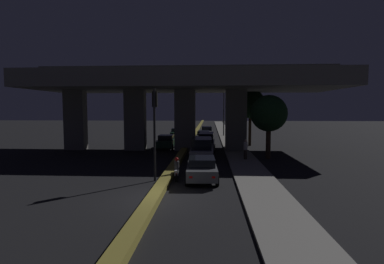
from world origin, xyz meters
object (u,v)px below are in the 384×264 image
pedestrian_on_sidewalk (245,149)px  car_grey_fifth (206,131)px  car_grey_lead (202,168)px  car_grey_third (206,141)px  street_lamp (221,105)px  car_grey_fourth (204,136)px  traffic_light_left_of_median (155,118)px  car_dark_green_second_oncoming (177,133)px  car_silver_second (202,149)px  car_dark_green_lead_oncoming (166,142)px  motorcycle_white_filtering_near (177,170)px

pedestrian_on_sidewalk → car_grey_fifth: bearing=99.0°
car_grey_fifth → car_grey_lead: bearing=177.5°
car_grey_lead → car_grey_third: (0.13, 13.25, 0.23)m
street_lamp → car_grey_fourth: (-2.62, -8.89, -4.25)m
traffic_light_left_of_median → car_dark_green_second_oncoming: traffic_light_left_of_median is taller
car_silver_second → car_grey_fifth: (0.14, 22.95, -0.17)m
car_grey_fourth → car_dark_green_lead_oncoming: (-4.11, -6.85, 0.01)m
car_grey_third → car_grey_fourth: size_ratio=1.05×
car_dark_green_second_oncoming → motorcycle_white_filtering_near: (2.90, -26.15, -0.18)m
car_dark_green_lead_oncoming → motorcycle_white_filtering_near: car_dark_green_lead_oncoming is taller
car_dark_green_lead_oncoming → pedestrian_on_sidewalk: (7.94, -7.40, 0.20)m
car_grey_fifth → motorcycle_white_filtering_near: bearing=174.5°
motorcycle_white_filtering_near → car_dark_green_lead_oncoming: bearing=6.8°
street_lamp → motorcycle_white_filtering_near: (-3.92, -30.27, -4.44)m
car_grey_third → pedestrian_on_sidewalk: 6.89m
car_dark_green_lead_oncoming → car_dark_green_second_oncoming: size_ratio=1.00×
pedestrian_on_sidewalk → car_grey_lead: bearing=-116.0°
car_silver_second → pedestrian_on_sidewalk: car_silver_second is taller
street_lamp → pedestrian_on_sidewalk: bearing=-87.0°
street_lamp → car_grey_fourth: street_lamp is taller
car_grey_fifth → motorcycle_white_filtering_near: 29.90m
car_dark_green_second_oncoming → car_grey_third: bearing=16.6°
car_dark_green_second_oncoming → pedestrian_on_sidewalk: (8.02, -19.01, 0.22)m
pedestrian_on_sidewalk → car_grey_third: bearing=119.7°
pedestrian_on_sidewalk → street_lamp: bearing=93.0°
car_grey_lead → car_grey_fourth: bearing=-1.5°
street_lamp → car_dark_green_lead_oncoming: bearing=-113.2°
car_grey_lead → car_grey_fourth: (-0.28, 21.51, 0.02)m
traffic_light_left_of_median → pedestrian_on_sidewalk: 10.30m
motorcycle_white_filtering_near → pedestrian_on_sidewalk: 8.80m
traffic_light_left_of_median → car_grey_third: bearing=77.5°
car_dark_green_second_oncoming → car_silver_second: bearing=9.7°
street_lamp → car_grey_fifth: size_ratio=1.92×
traffic_light_left_of_median → car_dark_green_second_oncoming: size_ratio=1.33×
car_grey_lead → car_dark_green_second_oncoming: 26.65m
car_silver_second → car_dark_green_lead_oncoming: 8.71m
street_lamp → car_silver_second: street_lamp is taller
traffic_light_left_of_median → pedestrian_on_sidewalk: size_ratio=3.31×
street_lamp → pedestrian_on_sidewalk: street_lamp is taller
traffic_light_left_of_median → pedestrian_on_sidewalk: (6.42, 7.53, -2.87)m
motorcycle_white_filtering_near → pedestrian_on_sidewalk: size_ratio=1.12×
car_grey_fourth → car_grey_lead: bearing=-176.5°
car_grey_lead → car_dark_green_second_oncoming: size_ratio=1.07×
traffic_light_left_of_median → street_lamp: size_ratio=0.67×
traffic_light_left_of_median → car_grey_fourth: (2.59, 21.77, -3.07)m
street_lamp → car_silver_second: 23.84m
car_grey_fifth → car_dark_green_lead_oncoming: 15.92m
car_grey_fourth → car_grey_third: bearing=-174.4°
car_grey_lead → car_dark_green_lead_oncoming: bearing=14.4°
car_grey_fourth → car_silver_second: bearing=-176.9°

